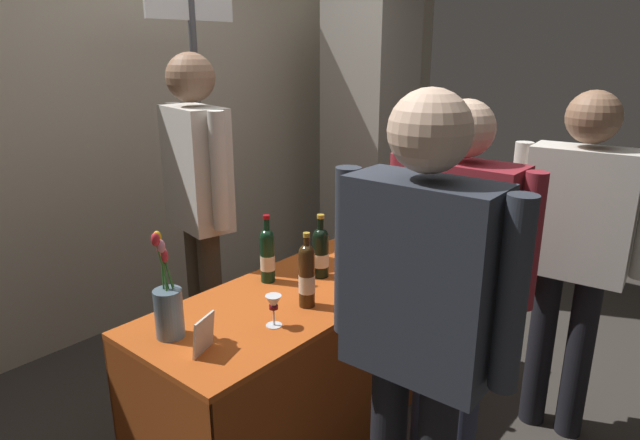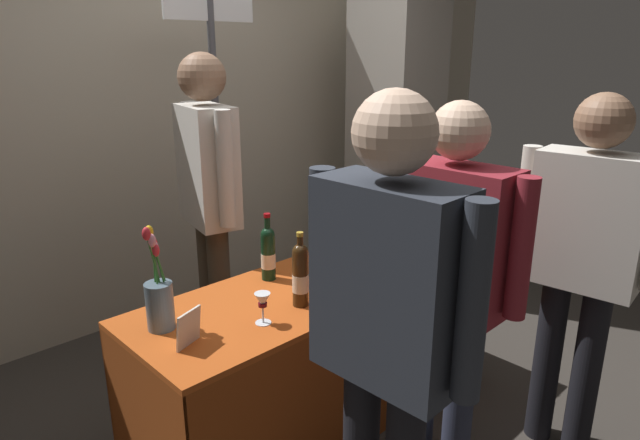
{
  "view_description": "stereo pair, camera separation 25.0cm",
  "coord_description": "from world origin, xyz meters",
  "px_view_note": "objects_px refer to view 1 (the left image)",
  "views": [
    {
      "loc": [
        -1.83,
        -1.54,
        1.78
      ],
      "look_at": [
        0.0,
        0.0,
        1.03
      ],
      "focal_mm": 30.84,
      "sensor_mm": 36.0,
      "label": 1
    },
    {
      "loc": [
        -1.66,
        -1.72,
        1.78
      ],
      "look_at": [
        0.0,
        0.0,
        1.03
      ],
      "focal_mm": 30.84,
      "sensor_mm": 36.0,
      "label": 2
    }
  ],
  "objects_px": {
    "featured_wine_bottle": "(267,254)",
    "vendor_presenter": "(198,192)",
    "concrete_pillar": "(370,90)",
    "wine_glass_near_vendor": "(274,304)",
    "flower_vase": "(168,304)",
    "display_bottle_0": "(418,222)",
    "wine_glass_mid": "(431,233)",
    "wine_glass_near_taster": "(362,269)",
    "booth_signpost": "(198,122)",
    "taster_foreground_right": "(456,260)",
    "tasting_table": "(320,324)"
  },
  "relations": [
    {
      "from": "flower_vase",
      "to": "display_bottle_0",
      "type": "bearing_deg",
      "value": -7.9
    },
    {
      "from": "wine_glass_near_vendor",
      "to": "flower_vase",
      "type": "relative_size",
      "value": 0.31
    },
    {
      "from": "featured_wine_bottle",
      "to": "taster_foreground_right",
      "type": "distance_m",
      "value": 0.86
    },
    {
      "from": "display_bottle_0",
      "to": "wine_glass_near_taster",
      "type": "relative_size",
      "value": 2.14
    },
    {
      "from": "tasting_table",
      "to": "display_bottle_0",
      "type": "bearing_deg",
      "value": -8.25
    },
    {
      "from": "display_bottle_0",
      "to": "concrete_pillar",
      "type": "bearing_deg",
      "value": 46.44
    },
    {
      "from": "display_bottle_0",
      "to": "wine_glass_near_vendor",
      "type": "distance_m",
      "value": 1.17
    },
    {
      "from": "wine_glass_near_vendor",
      "to": "vendor_presenter",
      "type": "distance_m",
      "value": 0.96
    },
    {
      "from": "tasting_table",
      "to": "wine_glass_mid",
      "type": "height_order",
      "value": "wine_glass_mid"
    },
    {
      "from": "display_bottle_0",
      "to": "taster_foreground_right",
      "type": "distance_m",
      "value": 0.81
    },
    {
      "from": "display_bottle_0",
      "to": "wine_glass_mid",
      "type": "bearing_deg",
      "value": -112.2
    },
    {
      "from": "display_bottle_0",
      "to": "vendor_presenter",
      "type": "bearing_deg",
      "value": 135.05
    },
    {
      "from": "featured_wine_bottle",
      "to": "tasting_table",
      "type": "bearing_deg",
      "value": -49.05
    },
    {
      "from": "concrete_pillar",
      "to": "wine_glass_near_taster",
      "type": "xyz_separation_m",
      "value": [
        -1.65,
        -1.14,
        -0.64
      ]
    },
    {
      "from": "flower_vase",
      "to": "taster_foreground_right",
      "type": "height_order",
      "value": "taster_foreground_right"
    },
    {
      "from": "wine_glass_mid",
      "to": "wine_glass_near_taster",
      "type": "distance_m",
      "value": 0.63
    },
    {
      "from": "wine_glass_mid",
      "to": "booth_signpost",
      "type": "bearing_deg",
      "value": 110.77
    },
    {
      "from": "tasting_table",
      "to": "taster_foreground_right",
      "type": "bearing_deg",
      "value": -80.84
    },
    {
      "from": "wine_glass_near_taster",
      "to": "taster_foreground_right",
      "type": "relative_size",
      "value": 0.09
    },
    {
      "from": "wine_glass_near_taster",
      "to": "vendor_presenter",
      "type": "distance_m",
      "value": 0.98
    },
    {
      "from": "flower_vase",
      "to": "booth_signpost",
      "type": "relative_size",
      "value": 0.19
    },
    {
      "from": "wine_glass_near_taster",
      "to": "concrete_pillar",
      "type": "bearing_deg",
      "value": 34.55
    },
    {
      "from": "taster_foreground_right",
      "to": "booth_signpost",
      "type": "relative_size",
      "value": 0.74
    },
    {
      "from": "concrete_pillar",
      "to": "wine_glass_near_vendor",
      "type": "distance_m",
      "value": 2.47
    },
    {
      "from": "featured_wine_bottle",
      "to": "vendor_presenter",
      "type": "xyz_separation_m",
      "value": [
        0.04,
        0.54,
        0.2
      ]
    },
    {
      "from": "wine_glass_near_vendor",
      "to": "vendor_presenter",
      "type": "xyz_separation_m",
      "value": [
        0.34,
        0.87,
        0.24
      ]
    },
    {
      "from": "wine_glass_mid",
      "to": "taster_foreground_right",
      "type": "bearing_deg",
      "value": -143.58
    },
    {
      "from": "flower_vase",
      "to": "concrete_pillar",
      "type": "bearing_deg",
      "value": 18.43
    },
    {
      "from": "tasting_table",
      "to": "flower_vase",
      "type": "distance_m",
      "value": 0.85
    },
    {
      "from": "wine_glass_near_vendor",
      "to": "flower_vase",
      "type": "xyz_separation_m",
      "value": [
        -0.31,
        0.25,
        0.04
      ]
    },
    {
      "from": "wine_glass_near_taster",
      "to": "flower_vase",
      "type": "height_order",
      "value": "flower_vase"
    },
    {
      "from": "vendor_presenter",
      "to": "taster_foreground_right",
      "type": "distance_m",
      "value": 1.38
    },
    {
      "from": "wine_glass_near_vendor",
      "to": "booth_signpost",
      "type": "distance_m",
      "value": 1.48
    },
    {
      "from": "concrete_pillar",
      "to": "booth_signpost",
      "type": "bearing_deg",
      "value": 173.95
    },
    {
      "from": "display_bottle_0",
      "to": "flower_vase",
      "type": "height_order",
      "value": "flower_vase"
    },
    {
      "from": "wine_glass_near_taster",
      "to": "booth_signpost",
      "type": "distance_m",
      "value": 1.41
    },
    {
      "from": "tasting_table",
      "to": "booth_signpost",
      "type": "bearing_deg",
      "value": 80.49
    },
    {
      "from": "featured_wine_bottle",
      "to": "booth_signpost",
      "type": "distance_m",
      "value": 1.08
    },
    {
      "from": "vendor_presenter",
      "to": "booth_signpost",
      "type": "relative_size",
      "value": 0.82
    },
    {
      "from": "wine_glass_mid",
      "to": "wine_glass_near_taster",
      "type": "height_order",
      "value": "wine_glass_near_taster"
    },
    {
      "from": "wine_glass_near_vendor",
      "to": "taster_foreground_right",
      "type": "bearing_deg",
      "value": -41.15
    },
    {
      "from": "flower_vase",
      "to": "booth_signpost",
      "type": "height_order",
      "value": "booth_signpost"
    },
    {
      "from": "tasting_table",
      "to": "wine_glass_mid",
      "type": "xyz_separation_m",
      "value": [
        0.67,
        -0.21,
        0.34
      ]
    },
    {
      "from": "wine_glass_mid",
      "to": "taster_foreground_right",
      "type": "height_order",
      "value": "taster_foreground_right"
    },
    {
      "from": "vendor_presenter",
      "to": "taster_foreground_right",
      "type": "xyz_separation_m",
      "value": [
        0.22,
        -1.36,
        -0.1
      ]
    },
    {
      "from": "taster_foreground_right",
      "to": "display_bottle_0",
      "type": "bearing_deg",
      "value": -49.77
    },
    {
      "from": "display_bottle_0",
      "to": "taster_foreground_right",
      "type": "height_order",
      "value": "taster_foreground_right"
    },
    {
      "from": "concrete_pillar",
      "to": "wine_glass_near_vendor",
      "type": "bearing_deg",
      "value": -153.59
    },
    {
      "from": "wine_glass_near_vendor",
      "to": "wine_glass_mid",
      "type": "bearing_deg",
      "value": -3.4
    },
    {
      "from": "wine_glass_near_taster",
      "to": "taster_foreground_right",
      "type": "height_order",
      "value": "taster_foreground_right"
    }
  ]
}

